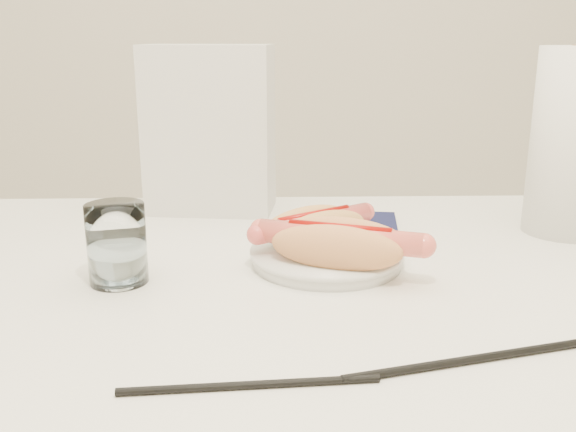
{
  "coord_description": "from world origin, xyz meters",
  "views": [
    {
      "loc": [
        -0.05,
        -0.71,
        1.03
      ],
      "look_at": [
        -0.03,
        0.03,
        0.82
      ],
      "focal_mm": 39.5,
      "sensor_mm": 36.0,
      "label": 1
    }
  ],
  "objects_px": {
    "table": "(312,323)",
    "napkin_box": "(210,130)",
    "plate": "(327,258)",
    "paper_towel_roll": "(574,142)",
    "water_glass": "(117,244)",
    "hotdog_left": "(314,228)",
    "hotdog_right": "(339,244)"
  },
  "relations": [
    {
      "from": "table",
      "to": "napkin_box",
      "type": "height_order",
      "value": "napkin_box"
    },
    {
      "from": "plate",
      "to": "napkin_box",
      "type": "distance_m",
      "value": 0.34
    },
    {
      "from": "plate",
      "to": "paper_towel_roll",
      "type": "distance_m",
      "value": 0.41
    },
    {
      "from": "water_glass",
      "to": "paper_towel_roll",
      "type": "bearing_deg",
      "value": 16.61
    },
    {
      "from": "plate",
      "to": "hotdog_left",
      "type": "height_order",
      "value": "hotdog_left"
    },
    {
      "from": "table",
      "to": "hotdog_right",
      "type": "distance_m",
      "value": 0.11
    },
    {
      "from": "hotdog_left",
      "to": "paper_towel_roll",
      "type": "xyz_separation_m",
      "value": [
        0.38,
        0.1,
        0.1
      ]
    },
    {
      "from": "table",
      "to": "paper_towel_roll",
      "type": "height_order",
      "value": "paper_towel_roll"
    },
    {
      "from": "plate",
      "to": "napkin_box",
      "type": "bearing_deg",
      "value": 122.0
    },
    {
      "from": "paper_towel_roll",
      "to": "hotdog_left",
      "type": "bearing_deg",
      "value": -165.57
    },
    {
      "from": "water_glass",
      "to": "napkin_box",
      "type": "xyz_separation_m",
      "value": [
        0.08,
        0.33,
        0.09
      ]
    },
    {
      "from": "hotdog_left",
      "to": "paper_towel_roll",
      "type": "relative_size",
      "value": 0.61
    },
    {
      "from": "plate",
      "to": "hotdog_right",
      "type": "bearing_deg",
      "value": -76.35
    },
    {
      "from": "plate",
      "to": "water_glass",
      "type": "relative_size",
      "value": 1.99
    },
    {
      "from": "plate",
      "to": "hotdog_left",
      "type": "bearing_deg",
      "value": 113.62
    },
    {
      "from": "hotdog_right",
      "to": "paper_towel_roll",
      "type": "height_order",
      "value": "paper_towel_roll"
    },
    {
      "from": "table",
      "to": "paper_towel_roll",
      "type": "distance_m",
      "value": 0.47
    },
    {
      "from": "paper_towel_roll",
      "to": "table",
      "type": "bearing_deg",
      "value": -155.34
    },
    {
      "from": "hotdog_right",
      "to": "water_glass",
      "type": "relative_size",
      "value": 2.07
    },
    {
      "from": "napkin_box",
      "to": "plate",
      "type": "bearing_deg",
      "value": -51.04
    },
    {
      "from": "table",
      "to": "plate",
      "type": "bearing_deg",
      "value": 65.67
    },
    {
      "from": "plate",
      "to": "paper_towel_roll",
      "type": "relative_size",
      "value": 0.7
    },
    {
      "from": "plate",
      "to": "water_glass",
      "type": "bearing_deg",
      "value": -167.86
    },
    {
      "from": "water_glass",
      "to": "paper_towel_roll",
      "type": "height_order",
      "value": "paper_towel_roll"
    },
    {
      "from": "table",
      "to": "plate",
      "type": "height_order",
      "value": "plate"
    },
    {
      "from": "hotdog_left",
      "to": "table",
      "type": "bearing_deg",
      "value": -129.31
    },
    {
      "from": "napkin_box",
      "to": "table",
      "type": "bearing_deg",
      "value": -58.17
    },
    {
      "from": "table",
      "to": "water_glass",
      "type": "xyz_separation_m",
      "value": [
        -0.23,
        -0.01,
        0.11
      ]
    },
    {
      "from": "plate",
      "to": "hotdog_right",
      "type": "xyz_separation_m",
      "value": [
        0.01,
        -0.04,
        0.03
      ]
    },
    {
      "from": "hotdog_right",
      "to": "paper_towel_roll",
      "type": "xyz_separation_m",
      "value": [
        0.35,
        0.17,
        0.09
      ]
    },
    {
      "from": "hotdog_right",
      "to": "paper_towel_roll",
      "type": "relative_size",
      "value": 0.73
    },
    {
      "from": "napkin_box",
      "to": "paper_towel_roll",
      "type": "xyz_separation_m",
      "value": [
        0.53,
        -0.14,
        -0.0
      ]
    }
  ]
}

